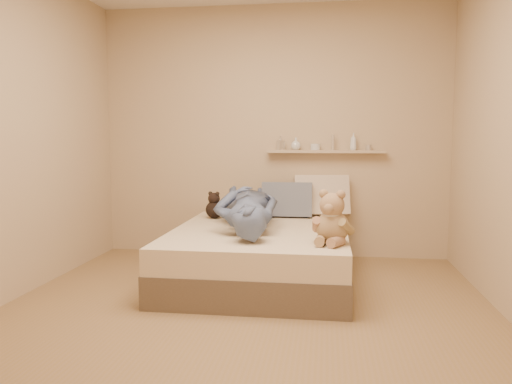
# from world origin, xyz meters

# --- Properties ---
(room) EXTENTS (3.80, 3.80, 3.80)m
(room) POSITION_xyz_m (0.00, 0.00, 1.30)
(room) COLOR olive
(room) RESTS_ON ground
(bed) EXTENTS (1.50, 1.90, 0.45)m
(bed) POSITION_xyz_m (0.00, 0.93, 0.22)
(bed) COLOR brown
(bed) RESTS_ON floor
(game_console) EXTENTS (0.16, 0.07, 0.05)m
(game_console) POSITION_xyz_m (-0.01, 0.33, 0.59)
(game_console) COLOR #A9ACB0
(game_console) RESTS_ON bed
(teddy_bear) EXTENTS (0.32, 0.34, 0.41)m
(teddy_bear) POSITION_xyz_m (0.61, 0.37, 0.62)
(teddy_bear) COLOR #A28058
(teddy_bear) RESTS_ON bed
(dark_plush) EXTENTS (0.17, 0.17, 0.27)m
(dark_plush) POSITION_xyz_m (-0.52, 1.42, 0.56)
(dark_plush) COLOR black
(dark_plush) RESTS_ON bed
(pillow_cream) EXTENTS (0.59, 0.36, 0.43)m
(pillow_cream) POSITION_xyz_m (0.52, 1.76, 0.65)
(pillow_cream) COLOR beige
(pillow_cream) RESTS_ON bed
(pillow_grey) EXTENTS (0.50, 0.22, 0.36)m
(pillow_grey) POSITION_xyz_m (0.18, 1.62, 0.62)
(pillow_grey) COLOR slate
(pillow_grey) RESTS_ON bed
(person) EXTENTS (0.82, 1.63, 0.37)m
(person) POSITION_xyz_m (-0.13, 0.98, 0.64)
(person) COLOR #4D5979
(person) RESTS_ON bed
(wall_shelf) EXTENTS (1.20, 0.12, 0.03)m
(wall_shelf) POSITION_xyz_m (0.55, 1.84, 1.10)
(wall_shelf) COLOR tan
(wall_shelf) RESTS_ON wall_back
(shelf_bottles) EXTENTS (0.97, 0.14, 0.17)m
(shelf_bottles) POSITION_xyz_m (0.43, 1.84, 1.18)
(shelf_bottles) COLOR silver
(shelf_bottles) RESTS_ON wall_shelf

